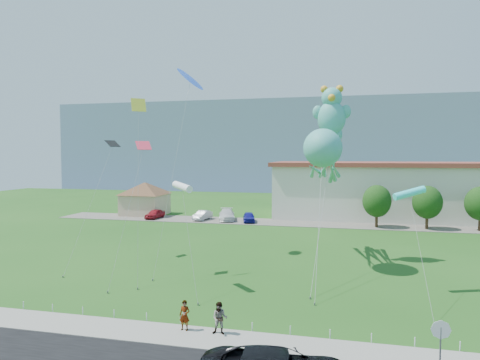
{
  "coord_description": "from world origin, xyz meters",
  "views": [
    {
      "loc": [
        5.39,
        -22.78,
        9.26
      ],
      "look_at": [
        -1.84,
        8.0,
        7.41
      ],
      "focal_mm": 32.0,
      "sensor_mm": 36.0,
      "label": 1
    }
  ],
  "objects_px": {
    "stop_sign": "(441,335)",
    "parked_car_white": "(227,215)",
    "pavilion": "(145,195)",
    "parked_car_blue": "(249,217)",
    "parked_car_silver": "(203,215)",
    "parked_car_red": "(155,214)",
    "octopus_kite": "(323,157)",
    "pedestrian_left": "(185,315)",
    "teddy_bear_kite": "(332,114)",
    "pedestrian_right": "(220,318)"
  },
  "relations": [
    {
      "from": "pedestrian_right",
      "to": "parked_car_white",
      "type": "distance_m",
      "value": 38.7
    },
    {
      "from": "pedestrian_left",
      "to": "pedestrian_right",
      "type": "distance_m",
      "value": 1.93
    },
    {
      "from": "stop_sign",
      "to": "octopus_kite",
      "type": "distance_m",
      "value": 19.92
    },
    {
      "from": "pedestrian_right",
      "to": "octopus_kite",
      "type": "height_order",
      "value": "octopus_kite"
    },
    {
      "from": "stop_sign",
      "to": "pedestrian_right",
      "type": "xyz_separation_m",
      "value": [
        -10.01,
        2.0,
        -0.94
      ]
    },
    {
      "from": "parked_car_silver",
      "to": "teddy_bear_kite",
      "type": "xyz_separation_m",
      "value": [
        18.19,
        -19.1,
        12.15
      ]
    },
    {
      "from": "pedestrian_left",
      "to": "teddy_bear_kite",
      "type": "relative_size",
      "value": 0.1
    },
    {
      "from": "pavilion",
      "to": "octopus_kite",
      "type": "bearing_deg",
      "value": -41.15
    },
    {
      "from": "pavilion",
      "to": "parked_car_white",
      "type": "bearing_deg",
      "value": -11.19
    },
    {
      "from": "pavilion",
      "to": "teddy_bear_kite",
      "type": "xyz_separation_m",
      "value": [
        28.59,
        -22.35,
        9.83
      ]
    },
    {
      "from": "stop_sign",
      "to": "parked_car_blue",
      "type": "relative_size",
      "value": 0.64
    },
    {
      "from": "pavilion",
      "to": "parked_car_silver",
      "type": "xyz_separation_m",
      "value": [
        10.4,
        -3.25,
        -2.32
      ]
    },
    {
      "from": "pedestrian_left",
      "to": "parked_car_blue",
      "type": "relative_size",
      "value": 0.4
    },
    {
      "from": "pavilion",
      "to": "stop_sign",
      "type": "relative_size",
      "value": 3.68
    },
    {
      "from": "octopus_kite",
      "to": "stop_sign",
      "type": "bearing_deg",
      "value": -72.76
    },
    {
      "from": "pedestrian_left",
      "to": "parked_car_blue",
      "type": "xyz_separation_m",
      "value": [
        -4.33,
        36.52,
        -0.16
      ]
    },
    {
      "from": "octopus_kite",
      "to": "pedestrian_right",
      "type": "bearing_deg",
      "value": -105.96
    },
    {
      "from": "pedestrian_right",
      "to": "octopus_kite",
      "type": "xyz_separation_m",
      "value": [
        4.5,
        15.74,
        8.15
      ]
    },
    {
      "from": "pavilion",
      "to": "parked_car_red",
      "type": "bearing_deg",
      "value": -47.84
    },
    {
      "from": "pavilion",
      "to": "parked_car_red",
      "type": "relative_size",
      "value": 2.36
    },
    {
      "from": "stop_sign",
      "to": "parked_car_silver",
      "type": "bearing_deg",
      "value": 120.67
    },
    {
      "from": "stop_sign",
      "to": "pedestrian_left",
      "type": "relative_size",
      "value": 1.59
    },
    {
      "from": "parked_car_white",
      "to": "parked_car_blue",
      "type": "xyz_separation_m",
      "value": [
        3.4,
        -0.89,
        -0.1
      ]
    },
    {
      "from": "parked_car_blue",
      "to": "parked_car_red",
      "type": "bearing_deg",
      "value": 166.01
    },
    {
      "from": "pedestrian_left",
      "to": "parked_car_blue",
      "type": "height_order",
      "value": "pedestrian_left"
    },
    {
      "from": "pedestrian_right",
      "to": "octopus_kite",
      "type": "distance_m",
      "value": 18.29
    },
    {
      "from": "parked_car_blue",
      "to": "stop_sign",
      "type": "bearing_deg",
      "value": -80.98
    },
    {
      "from": "pavilion",
      "to": "stop_sign",
      "type": "xyz_separation_m",
      "value": [
        33.5,
        -42.21,
        -1.15
      ]
    },
    {
      "from": "pedestrian_left",
      "to": "octopus_kite",
      "type": "bearing_deg",
      "value": 70.52
    },
    {
      "from": "pedestrian_right",
      "to": "parked_car_blue",
      "type": "bearing_deg",
      "value": 96.62
    },
    {
      "from": "parked_car_white",
      "to": "teddy_bear_kite",
      "type": "xyz_separation_m",
      "value": [
        14.76,
        -19.62,
        12.03
      ]
    },
    {
      "from": "parked_car_silver",
      "to": "octopus_kite",
      "type": "xyz_separation_m",
      "value": [
        17.59,
        -21.22,
        8.37
      ]
    },
    {
      "from": "parked_car_red",
      "to": "parked_car_blue",
      "type": "relative_size",
      "value": 1.0
    },
    {
      "from": "parked_car_red",
      "to": "parked_car_white",
      "type": "height_order",
      "value": "parked_car_white"
    },
    {
      "from": "pedestrian_right",
      "to": "parked_car_white",
      "type": "relative_size",
      "value": 0.31
    },
    {
      "from": "parked_car_silver",
      "to": "teddy_bear_kite",
      "type": "distance_m",
      "value": 29.04
    },
    {
      "from": "stop_sign",
      "to": "parked_car_white",
      "type": "xyz_separation_m",
      "value": [
        -19.67,
        39.47,
        -1.05
      ]
    },
    {
      "from": "pavilion",
      "to": "parked_car_silver",
      "type": "distance_m",
      "value": 11.14
    },
    {
      "from": "pedestrian_left",
      "to": "parked_car_red",
      "type": "distance_m",
      "value": 40.88
    },
    {
      "from": "pedestrian_left",
      "to": "parked_car_silver",
      "type": "bearing_deg",
      "value": 109.66
    },
    {
      "from": "stop_sign",
      "to": "parked_car_white",
      "type": "distance_m",
      "value": 44.11
    },
    {
      "from": "parked_car_white",
      "to": "octopus_kite",
      "type": "relative_size",
      "value": 0.33
    },
    {
      "from": "parked_car_silver",
      "to": "stop_sign",
      "type": "bearing_deg",
      "value": -50.11
    },
    {
      "from": "pavilion",
      "to": "parked_car_blue",
      "type": "height_order",
      "value": "pavilion"
    },
    {
      "from": "pedestrian_left",
      "to": "parked_car_blue",
      "type": "distance_m",
      "value": 36.78
    },
    {
      "from": "parked_car_silver",
      "to": "parked_car_red",
      "type": "bearing_deg",
      "value": -168.07
    },
    {
      "from": "parked_car_silver",
      "to": "parked_car_blue",
      "type": "bearing_deg",
      "value": 6.1
    },
    {
      "from": "pedestrian_right",
      "to": "parked_car_blue",
      "type": "height_order",
      "value": "pedestrian_right"
    },
    {
      "from": "parked_car_red",
      "to": "parked_car_white",
      "type": "xyz_separation_m",
      "value": [
        10.58,
        0.85,
        0.1
      ]
    },
    {
      "from": "parked_car_red",
      "to": "pavilion",
      "type": "bearing_deg",
      "value": 138.01
    }
  ]
}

